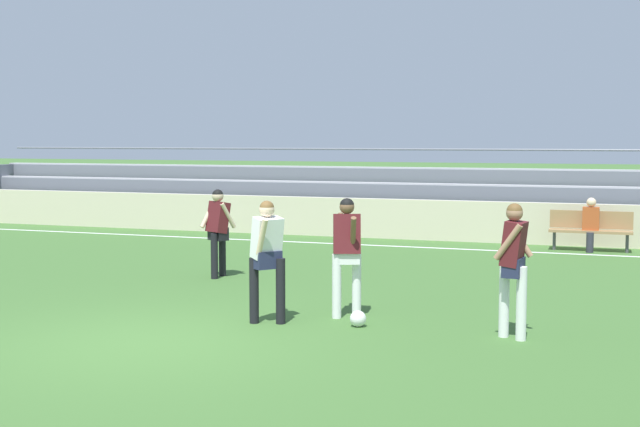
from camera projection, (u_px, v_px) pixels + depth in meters
ground_plane at (146, 343)px, 10.42m from camera, size 160.00×160.00×0.00m
field_line_sideline at (371, 245)px, 19.99m from camera, size 44.00×0.12×0.01m
sideline_wall at (387, 219)px, 21.32m from camera, size 48.00×0.16×1.00m
bleacher_stand at (344, 195)px, 23.76m from camera, size 24.33×2.39×2.25m
bench_near_wall_gap at (591, 227)px, 18.94m from camera, size 1.80×0.40×0.90m
spectator_seated at (591, 220)px, 18.81m from camera, size 0.36×0.42×1.21m
player_white_pressing_high at (267, 250)px, 11.44m from camera, size 0.49×0.65×1.69m
player_dark_trailing_run at (347, 246)px, 11.84m from camera, size 0.46×0.64×1.69m
player_dark_overlapping at (514, 258)px, 10.56m from camera, size 0.46×0.50×1.72m
player_dark_wide_left at (218, 226)px, 15.29m from camera, size 0.64×0.47×1.61m
soccer_ball at (358, 319)px, 11.32m from camera, size 0.22×0.22×0.22m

